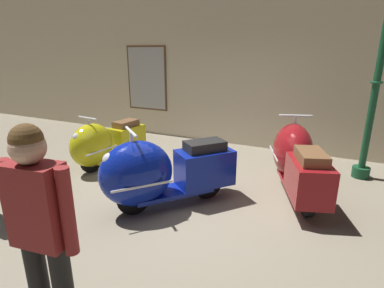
{
  "coord_description": "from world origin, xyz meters",
  "views": [
    {
      "loc": [
        1.92,
        -3.25,
        2.06
      ],
      "look_at": [
        -0.05,
        0.91,
        0.64
      ],
      "focal_mm": 28.16,
      "sensor_mm": 36.0,
      "label": 1
    }
  ],
  "objects": [
    {
      "name": "showroom_back_wall",
      "position": [
        -0.01,
        3.32,
        1.83
      ],
      "size": [
        18.0,
        0.24,
        3.66
      ],
      "color": "beige",
      "rests_on": "ground"
    },
    {
      "name": "visitor_0",
      "position": [
        0.26,
        -2.1,
        0.96
      ],
      "size": [
        0.56,
        0.3,
        1.65
      ],
      "rotation": [
        0.0,
        0.0,
        1.7
      ],
      "color": "black",
      "rests_on": "ground"
    },
    {
      "name": "lamppost",
      "position": [
        2.48,
        2.3,
        1.59
      ],
      "size": [
        0.28,
        0.28,
        3.02
      ],
      "color": "#144728",
      "rests_on": "ground"
    },
    {
      "name": "scooter_1",
      "position": [
        -0.08,
        -0.08,
        0.52
      ],
      "size": [
        1.6,
        1.76,
        1.14
      ],
      "rotation": [
        0.0,
        0.0,
        -2.27
      ],
      "color": "black",
      "rests_on": "ground"
    },
    {
      "name": "scooter_0",
      "position": [
        -1.8,
        0.81,
        0.45
      ],
      "size": [
        0.65,
        1.67,
        1.0
      ],
      "rotation": [
        0.0,
        0.0,
        -1.69
      ],
      "color": "black",
      "rests_on": "ground"
    },
    {
      "name": "scooter_2",
      "position": [
        1.52,
        1.26,
        0.51
      ],
      "size": [
        1.12,
        1.92,
        1.13
      ],
      "rotation": [
        0.0,
        0.0,
        1.91
      ],
      "color": "black",
      "rests_on": "ground"
    },
    {
      "name": "ground_plane",
      "position": [
        0.0,
        0.0,
        0.0
      ],
      "size": [
        60.0,
        60.0,
        0.0
      ],
      "primitive_type": "plane",
      "color": "gray"
    }
  ]
}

